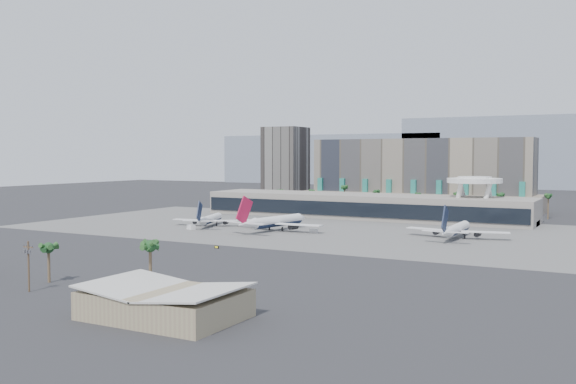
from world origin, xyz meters
The scene contains 18 objects.
ground centered at (0.00, 0.00, 0.00)m, with size 900.00×900.00×0.00m, color #232326.
apron_pad centered at (0.00, 55.00, 0.03)m, with size 260.00×130.00×0.06m, color #5B5B59.
mountain_ridge centered at (27.88, 470.00, 29.89)m, with size 680.00×60.00×70.00m.
hotel centered at (10.00, 174.41, 16.81)m, with size 140.00×30.00×42.00m.
office_tower centered at (-95.00, 200.00, 22.94)m, with size 30.00×30.00×52.00m.
terminal centered at (0.00, 109.84, 6.52)m, with size 170.00×32.50×14.50m.
saucer_structure centered at (55.00, 116.00, 18.45)m, with size 26.00×26.00×21.89m.
palm_row centered at (7.00, 145.00, 10.50)m, with size 157.80×2.80×13.10m.
hangar_right centered at (42.00, -100.00, 2.95)m, with size 30.55×20.60×6.89m.
utility_pole centered at (-2.00, -96.09, 7.14)m, with size 3.20×0.85×12.00m.
airliner_left centered at (-46.21, 39.29, 3.22)m, with size 34.53×35.72×12.78m.
airliner_centre centered at (-11.65, 37.93, 4.04)m, with size 44.51×46.16×16.01m.
airliner_right centered at (62.64, 49.54, 3.60)m, with size 40.19×41.33×14.28m.
service_vehicle_a centered at (-45.67, 24.47, 1.04)m, with size 4.26×2.08×2.08m, color white.
service_vehicle_b centered at (6.37, 39.13, 0.85)m, with size 3.29×1.88×1.69m, color silver.
taxiway_sign centered at (-3.61, -16.66, 0.47)m, with size 2.08×0.77×0.94m.
near_palm_a centered at (-6.76, -85.97, 7.43)m, with size 6.00×6.00×10.23m.
near_palm_b centered at (26.67, -86.30, 10.12)m, with size 6.00×6.00×12.98m.
Camera 1 is at (123.12, -198.34, 32.18)m, focal length 40.00 mm.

